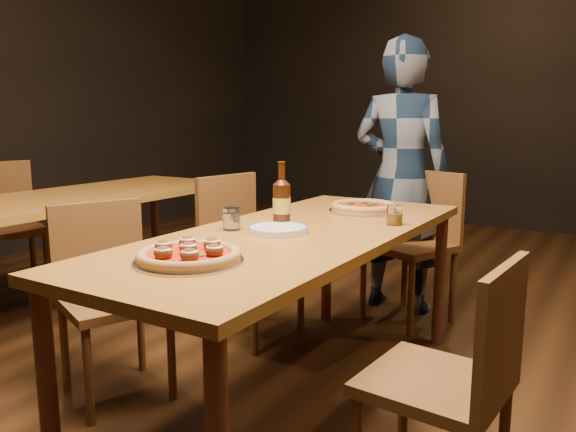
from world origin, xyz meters
The scene contains 15 objects.
ground centered at (0.00, 0.00, 0.00)m, with size 9.00×9.00×0.00m, color black.
table_main centered at (0.00, 0.00, 0.68)m, with size 0.80×2.00×0.75m.
table_left centered at (-1.70, 0.30, 0.68)m, with size 0.80×2.00×0.75m.
chair_main_nw centered at (-0.68, -0.36, 0.44)m, with size 0.41×0.41×0.88m, color #553A16, non-canonical shape.
chair_main_sw centered at (-0.57, 0.51, 0.47)m, with size 0.44×0.44×0.93m, color #553A16, non-canonical shape.
chair_main_e centered at (0.71, -0.36, 0.43)m, with size 0.40×0.40×0.85m, color #553A16, non-canonical shape.
chair_end centered at (0.08, 1.19, 0.47)m, with size 0.44×0.44×0.93m, color #553A16, non-canonical shape.
chair_nbr_left centered at (-2.34, 0.18, 0.48)m, with size 0.45×0.45×0.96m, color #553A16, non-canonical shape.
pizza_meatball centered at (-0.03, -0.61, 0.77)m, with size 0.36×0.36×0.07m.
pizza_margherita centered at (0.04, 0.60, 0.77)m, with size 0.34×0.34×0.04m.
plate_stack centered at (-0.04, -0.06, 0.76)m, with size 0.25×0.25×0.02m, color white.
beer_bottle centered at (-0.10, 0.06, 0.85)m, with size 0.08×0.08×0.27m.
water_glass centered at (-0.24, -0.11, 0.80)m, with size 0.07×0.07×0.09m, color white.
amber_glass centered at (0.30, 0.34, 0.79)m, with size 0.07×0.07×0.09m, color #8C660F.
diner centered at (-0.06, 1.39, 0.84)m, with size 0.62×0.40×1.69m, color black.
Camera 1 is at (1.16, -1.94, 1.21)m, focal length 35.00 mm.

